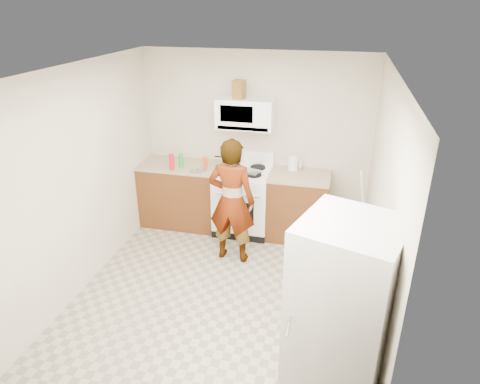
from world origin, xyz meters
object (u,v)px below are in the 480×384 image
(saucepan, at_px, (230,160))
(gas_range, at_px, (243,199))
(microwave, at_px, (246,113))
(fridge, at_px, (342,321))
(kettle, at_px, (293,164))
(person, at_px, (232,201))

(saucepan, bearing_deg, gas_range, -32.32)
(microwave, relative_size, fridge, 0.45)
(gas_range, distance_m, kettle, 0.87)
(person, height_order, kettle, person)
(microwave, distance_m, fridge, 3.26)
(gas_range, bearing_deg, saucepan, 147.68)
(fridge, bearing_deg, kettle, 122.61)
(person, relative_size, kettle, 9.32)
(fridge, bearing_deg, gas_range, 135.78)
(microwave, relative_size, kettle, 4.37)
(fridge, height_order, saucepan, fridge)
(gas_range, distance_m, saucepan, 0.59)
(gas_range, bearing_deg, person, -87.71)
(kettle, bearing_deg, gas_range, -151.30)
(kettle, relative_size, saucepan, 0.84)
(saucepan, bearing_deg, person, -74.27)
(kettle, bearing_deg, microwave, -161.93)
(person, bearing_deg, fridge, 128.50)
(microwave, xyz_separation_m, fridge, (1.40, -2.82, -0.85))
(microwave, distance_m, saucepan, 0.72)
(kettle, bearing_deg, saucepan, -163.74)
(gas_range, distance_m, fridge, 3.05)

